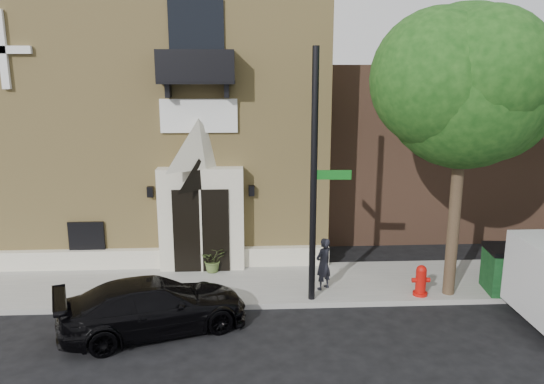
# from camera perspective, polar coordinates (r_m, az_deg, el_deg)

# --- Properties ---
(ground) EXTENTS (120.00, 120.00, 0.00)m
(ground) POSITION_cam_1_polar(r_m,az_deg,el_deg) (14.51, -4.18, -12.55)
(ground) COLOR black
(ground) RESTS_ON ground
(sidewalk) EXTENTS (42.00, 3.00, 0.15)m
(sidewalk) POSITION_cam_1_polar(r_m,az_deg,el_deg) (15.85, -0.42, -9.90)
(sidewalk) COLOR gray
(sidewalk) RESTS_ON ground
(church) EXTENTS (12.20, 11.01, 9.30)m
(church) POSITION_cam_1_polar(r_m,az_deg,el_deg) (21.34, -12.12, 8.46)
(church) COLOR tan
(church) RESTS_ON ground
(neighbour_building) EXTENTS (18.00, 8.00, 6.40)m
(neighbour_building) POSITION_cam_1_polar(r_m,az_deg,el_deg) (25.14, 24.73, 4.94)
(neighbour_building) COLOR brown
(neighbour_building) RESTS_ON ground
(street_tree_left) EXTENTS (4.97, 4.38, 7.77)m
(street_tree_left) POSITION_cam_1_polar(r_m,az_deg,el_deg) (14.57, 20.30, 10.71)
(street_tree_left) COLOR #38281C
(street_tree_left) RESTS_ON sidewalk
(black_sedan) EXTENTS (4.88, 3.24, 1.31)m
(black_sedan) POSITION_cam_1_polar(r_m,az_deg,el_deg) (13.48, -12.56, -11.87)
(black_sedan) COLOR black
(black_sedan) RESTS_ON ground
(street_sign) EXTENTS (1.06, 1.06, 6.68)m
(street_sign) POSITION_cam_1_polar(r_m,az_deg,el_deg) (13.78, 4.58, 1.50)
(street_sign) COLOR black
(street_sign) RESTS_ON sidewalk
(fire_hydrant) EXTENTS (0.50, 0.40, 0.87)m
(fire_hydrant) POSITION_cam_1_polar(r_m,az_deg,el_deg) (15.37, 15.72, -9.15)
(fire_hydrant) COLOR #AF0E08
(fire_hydrant) RESTS_ON sidewalk
(dumpster) EXTENTS (2.09, 1.32, 1.30)m
(dumpster) POSITION_cam_1_polar(r_m,az_deg,el_deg) (16.52, 25.30, -7.52)
(dumpster) COLOR #0F3716
(dumpster) RESTS_ON sidewalk
(planter) EXTENTS (0.79, 0.71, 0.81)m
(planter) POSITION_cam_1_polar(r_m,az_deg,el_deg) (16.54, -6.34, -7.19)
(planter) COLOR #506630
(planter) RESTS_ON sidewalk
(pedestrian_near) EXTENTS (0.66, 0.63, 1.51)m
(pedestrian_near) POSITION_cam_1_polar(r_m,az_deg,el_deg) (15.16, 5.55, -7.69)
(pedestrian_near) COLOR black
(pedestrian_near) RESTS_ON sidewalk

